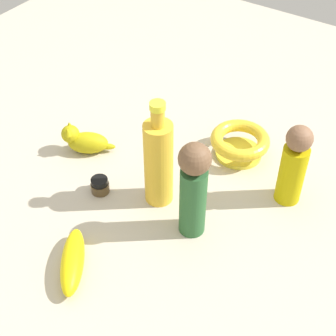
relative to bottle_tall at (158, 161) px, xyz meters
The scene contains 8 objects.
ground 0.11m from the bottle_tall, 47.11° to the left, with size 2.00×2.00×0.00m, color #BCB29E.
bottle_tall is the anchor object (origin of this frame).
banana 0.27m from the bottle_tall, 96.75° to the right, with size 0.16×0.05×0.05m, color yellow.
person_figure_child 0.12m from the bottle_tall, 18.72° to the right, with size 0.07×0.07×0.23m.
nail_polish_jar 0.17m from the bottle_tall, 154.57° to the right, with size 0.04×0.04×0.04m.
cat_figurine 0.26m from the bottle_tall, behind, with size 0.12×0.10×0.08m.
person_figure_adult 0.29m from the bottle_tall, 33.61° to the left, with size 0.06×0.06×0.20m.
bowl 0.26m from the bottle_tall, 70.79° to the left, with size 0.15×0.15×0.06m.
Camera 1 is at (0.45, -0.68, 0.85)m, focal length 54.84 mm.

